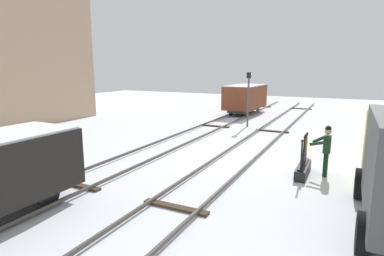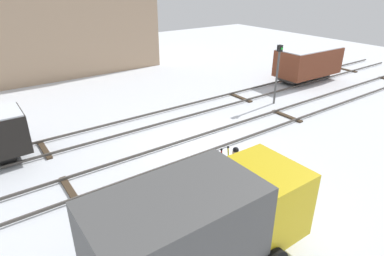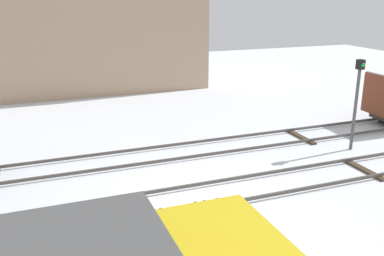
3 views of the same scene
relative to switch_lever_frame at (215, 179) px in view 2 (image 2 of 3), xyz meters
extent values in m
plane|color=silver|center=(1.41, 2.72, -0.25)|extent=(60.00, 60.00, 0.00)
cube|color=#4C4742|center=(1.41, 2.00, -0.12)|extent=(44.00, 0.07, 0.10)
cube|color=#4C4742|center=(1.41, 3.44, -0.12)|extent=(44.00, 0.07, 0.10)
cube|color=#423323|center=(-4.45, 2.72, -0.21)|extent=(0.24, 1.94, 0.08)
cube|color=#423323|center=(7.28, 2.72, -0.21)|extent=(0.24, 1.94, 0.08)
cube|color=#4C4742|center=(1.41, 5.70, -0.12)|extent=(44.00, 0.07, 0.10)
cube|color=#4C4742|center=(1.41, 7.14, -0.12)|extent=(44.00, 0.07, 0.10)
cube|color=#423323|center=(-4.45, 6.42, -0.21)|extent=(0.24, 1.94, 0.08)
cube|color=#423323|center=(7.28, 6.42, -0.21)|extent=(0.24, 1.94, 0.08)
cube|color=#423323|center=(19.01, 6.42, -0.21)|extent=(0.24, 1.94, 0.08)
cube|color=black|center=(0.00, 0.00, -0.07)|extent=(1.80, 0.36, 0.36)
cube|color=black|center=(0.00, 0.00, 0.14)|extent=(1.62, 0.20, 0.06)
cylinder|color=black|center=(-0.71, 0.00, 0.63)|extent=(0.13, 0.06, 1.05)
sphere|color=black|center=(-0.75, 0.00, 1.15)|extent=(0.09, 0.09, 0.09)
cylinder|color=black|center=(-0.22, 0.00, 0.62)|extent=(0.29, 0.06, 1.04)
sphere|color=black|center=(-0.10, 0.00, 1.13)|extent=(0.09, 0.09, 0.09)
cylinder|color=#1E47B7|center=(0.02, 0.00, 0.63)|extent=(0.11, 0.06, 1.05)
sphere|color=black|center=(0.05, 0.00, 1.16)|extent=(0.09, 0.09, 0.09)
cylinder|color=red|center=(0.30, 0.00, 0.63)|extent=(0.14, 0.06, 1.05)
sphere|color=black|center=(0.25, 0.00, 1.15)|extent=(0.09, 0.09, 0.09)
cylinder|color=yellow|center=(0.62, 0.00, 0.63)|extent=(0.17, 0.06, 1.05)
sphere|color=black|center=(0.56, 0.00, 1.15)|extent=(0.09, 0.09, 0.09)
cylinder|color=black|center=(0.13, -0.71, 0.17)|extent=(0.15, 0.15, 0.85)
cylinder|color=black|center=(0.39, -0.71, 0.17)|extent=(0.15, 0.15, 0.85)
cube|color=#1E3D23|center=(0.26, -0.71, 0.90)|extent=(0.38, 0.24, 0.60)
sphere|color=tan|center=(0.26, -0.71, 1.35)|extent=(0.23, 0.23, 0.23)
sphere|color=black|center=(0.26, -0.71, 1.45)|extent=(0.21, 0.21, 0.21)
cylinder|color=#1E3D23|center=(0.05, -0.44, 0.94)|extent=(0.11, 0.58, 0.24)
cylinder|color=#1E3D23|center=(0.47, -0.47, 1.02)|extent=(0.11, 0.54, 0.38)
cube|color=gold|center=(-0.78, -2.86, 1.25)|extent=(1.90, 2.10, 1.90)
cube|color=black|center=(0.12, -2.86, 1.58)|extent=(0.04, 1.79, 0.76)
cube|color=#4C4C4C|center=(-3.50, -2.87, 1.42)|extent=(3.92, 2.21, 2.24)
cylinder|color=black|center=(-1.42, -1.75, 0.20)|extent=(0.90, 0.25, 0.90)
cylinder|color=#4C4C4C|center=(8.30, 4.55, 1.31)|extent=(0.12, 0.12, 3.12)
cube|color=black|center=(8.30, 4.55, 3.05)|extent=(0.24, 0.24, 0.36)
sphere|color=green|center=(8.30, 4.42, 3.05)|extent=(0.14, 0.14, 0.14)
cube|color=tan|center=(-0.98, 19.69, 4.13)|extent=(16.87, 5.96, 8.77)
cylinder|color=black|center=(-5.92, 5.88, 0.10)|extent=(0.70, 0.10, 0.70)
cylinder|color=black|center=(-5.92, 6.96, 0.10)|extent=(0.70, 0.10, 0.70)
cube|color=#2D2B28|center=(13.82, 6.42, 0.15)|extent=(4.67, 1.48, 0.20)
cube|color=brown|center=(13.82, 6.42, 1.15)|extent=(4.94, 2.39, 1.81)
cube|color=silver|center=(13.82, 6.42, 2.08)|extent=(4.84, 2.30, 0.06)
cylinder|color=black|center=(12.22, 5.83, 0.10)|extent=(0.70, 0.12, 0.70)
cylinder|color=black|center=(12.25, 7.09, 0.10)|extent=(0.70, 0.12, 0.70)
cylinder|color=black|center=(15.39, 5.76, 0.10)|extent=(0.70, 0.12, 0.70)
cylinder|color=black|center=(15.42, 7.01, 0.10)|extent=(0.70, 0.12, 0.70)
camera|label=1|loc=(-11.45, -1.28, 3.53)|focal=29.59mm
camera|label=2|loc=(-6.49, -7.65, 6.71)|focal=30.54mm
camera|label=3|loc=(-3.05, -7.91, 5.59)|focal=40.33mm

